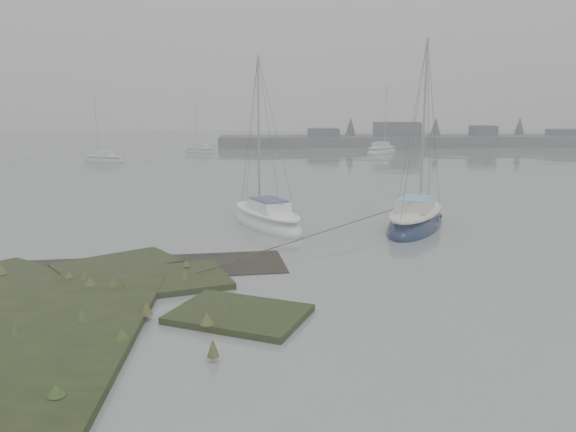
% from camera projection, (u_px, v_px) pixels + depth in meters
% --- Properties ---
extents(ground, '(160.00, 160.00, 0.00)m').
position_uv_depth(ground, '(245.00, 176.00, 45.12)').
color(ground, slate).
rests_on(ground, ground).
extents(far_shoreline, '(60.00, 8.00, 4.15)m').
position_uv_depth(far_shoreline, '(444.00, 140.00, 77.62)').
color(far_shoreline, '#4C4F51').
rests_on(far_shoreline, ground).
extents(sailboat_main, '(5.03, 6.90, 9.38)m').
position_uv_depth(sailboat_main, '(416.00, 221.00, 26.37)').
color(sailboat_main, '#0E1A36').
rests_on(sailboat_main, ground).
extents(sailboat_white, '(4.42, 6.34, 8.57)m').
position_uv_depth(sailboat_white, '(267.00, 221.00, 26.67)').
color(sailboat_white, silver).
rests_on(sailboat_white, ground).
extents(sailboat_far_a, '(5.13, 3.91, 7.02)m').
position_uv_depth(sailboat_far_a, '(104.00, 160.00, 56.22)').
color(sailboat_far_a, '#AEB4B9').
rests_on(sailboat_far_a, ground).
extents(sailboat_far_b, '(5.44, 5.91, 8.55)m').
position_uv_depth(sailboat_far_b, '(382.00, 151.00, 65.94)').
color(sailboat_far_b, silver).
rests_on(sailboat_far_b, ground).
extents(sailboat_far_c, '(4.66, 3.87, 6.52)m').
position_uv_depth(sailboat_far_c, '(201.00, 151.00, 66.81)').
color(sailboat_far_c, '#ADB1B7').
rests_on(sailboat_far_c, ground).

